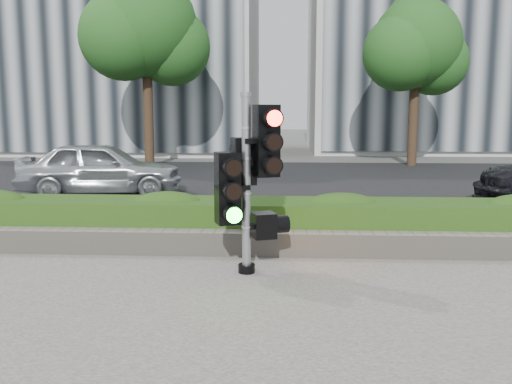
% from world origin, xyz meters
% --- Properties ---
extents(ground, '(120.00, 120.00, 0.00)m').
position_xyz_m(ground, '(0.00, 0.00, 0.00)').
color(ground, '#51514C').
rests_on(ground, ground).
extents(road, '(60.00, 13.00, 0.02)m').
position_xyz_m(road, '(0.00, 10.00, 0.01)').
color(road, black).
rests_on(road, ground).
extents(curb, '(60.00, 0.25, 0.12)m').
position_xyz_m(curb, '(0.00, 3.15, 0.06)').
color(curb, gray).
rests_on(curb, ground).
extents(stone_wall, '(12.00, 0.32, 0.34)m').
position_xyz_m(stone_wall, '(0.00, 1.90, 0.20)').
color(stone_wall, gray).
rests_on(stone_wall, sidewalk).
extents(hedge, '(12.00, 1.00, 0.68)m').
position_xyz_m(hedge, '(0.00, 2.55, 0.37)').
color(hedge, '#4A7524').
rests_on(hedge, sidewalk).
extents(building_left, '(16.00, 9.00, 15.00)m').
position_xyz_m(building_left, '(-9.00, 23.00, 7.50)').
color(building_left, '#B7B7B2').
rests_on(building_left, ground).
extents(building_right, '(18.00, 10.00, 12.00)m').
position_xyz_m(building_right, '(11.00, 25.00, 6.00)').
color(building_right, '#B7B7B2').
rests_on(building_right, ground).
extents(tree_left, '(4.61, 4.03, 7.34)m').
position_xyz_m(tree_left, '(-4.52, 14.56, 5.04)').
color(tree_left, black).
rests_on(tree_left, ground).
extents(tree_right, '(4.10, 3.58, 6.53)m').
position_xyz_m(tree_right, '(5.48, 15.55, 4.48)').
color(tree_right, black).
rests_on(tree_right, ground).
extents(traffic_signal, '(0.83, 0.72, 2.27)m').
position_xyz_m(traffic_signal, '(0.16, 1.06, 1.29)').
color(traffic_signal, black).
rests_on(traffic_signal, sidewalk).
extents(car_silver, '(4.10, 2.08, 1.34)m').
position_xyz_m(car_silver, '(-3.93, 7.44, 0.69)').
color(car_silver, '#B4B7BC').
rests_on(car_silver, road).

